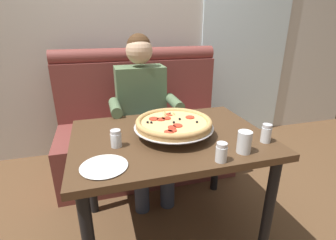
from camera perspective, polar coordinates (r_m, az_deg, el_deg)
ground_plane at (r=1.92m, az=0.37°, el=-23.49°), size 16.00×16.00×0.00m
back_wall_with_window at (r=2.79m, az=-8.67°, el=22.02°), size 6.00×0.12×2.80m
window_panel at (r=3.18m, az=17.75°, el=21.19°), size 1.10×0.02×2.80m
booth_bench at (r=2.42m, az=-5.51°, el=-2.08°), size 1.55×0.78×1.13m
dining_table at (r=1.54m, az=0.43°, el=-6.67°), size 1.14×0.82×0.72m
diner_main at (r=2.05m, az=-5.64°, el=2.96°), size 0.54×0.64×1.27m
pizza at (r=1.47m, az=1.30°, el=-0.71°), size 0.47×0.47×0.11m
shaker_parmesan at (r=1.38m, az=-11.68°, el=-4.36°), size 0.06×0.06×0.10m
shaker_pepper_flakes at (r=1.24m, az=11.98°, el=-7.43°), size 0.06×0.06×0.10m
shaker_oregano at (r=1.50m, az=21.34°, el=-3.08°), size 0.06×0.06×0.11m
plate_near_left at (r=1.22m, az=-14.32°, el=-9.89°), size 0.22×0.22×0.02m
drinking_glass at (r=1.35m, az=16.86°, el=-5.09°), size 0.07×0.07×0.12m
patio_chair at (r=3.58m, az=9.43°, el=7.57°), size 0.41×0.42×0.86m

